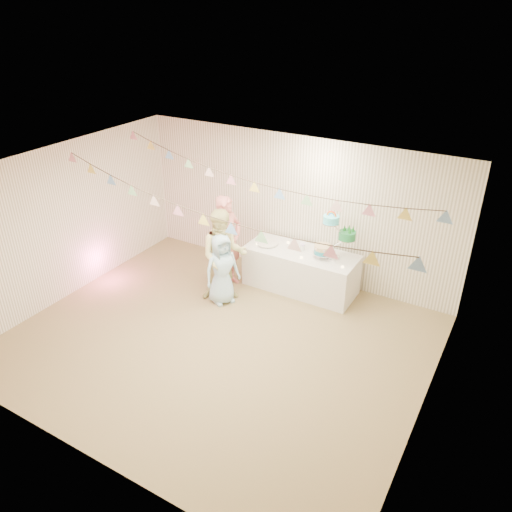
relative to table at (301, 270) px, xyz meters
The scene contains 23 objects.
floor 2.09m from the table, 101.16° to the right, with size 6.00×6.00×0.00m, color olive.
ceiling 3.04m from the table, 101.16° to the right, with size 6.00×6.00×0.00m, color white.
back_wall 1.12m from the table, 129.83° to the left, with size 6.00×6.00×0.00m, color white.
front_wall 4.63m from the table, 95.04° to the right, with size 6.00×6.00×0.00m, color white.
left_wall 4.06m from the table, 149.25° to the right, with size 5.00×5.00×0.00m, color white.
right_wall 3.42m from the table, 37.86° to the right, with size 5.00×5.00×0.00m, color white.
table is the anchor object (origin of this frame).
cake_stand 0.95m from the table, ahead, with size 0.71×0.42×0.79m, color silver, non-canonical shape.
cake_bottom 0.62m from the table, ahead, with size 0.31×0.31×0.15m, color teal, non-canonical shape.
cake_middle 1.05m from the table, 10.86° to the left, with size 0.27×0.27×0.22m, color #1A783C, non-canonical shape.
cake_top_tier 1.12m from the table, ahead, with size 0.25×0.25×0.19m, color #50E6FC, non-canonical shape.
platter 0.76m from the table, behind, with size 0.37×0.37×0.02m, color white.
posy 0.46m from the table, 100.63° to the left, with size 0.13×0.13×0.15m, color white, non-canonical shape.
person_adult_a 1.38m from the table, 156.27° to the right, with size 0.62×0.40×1.69m, color #D0716D.
person_adult_b 1.43m from the table, 137.38° to the right, with size 0.79×0.61×1.62m, color #DCD287.
person_child 1.44m from the table, 132.58° to the right, with size 0.61×0.40×1.25m, color #AAD8F1.
bunting_back 2.22m from the table, 113.40° to the right, with size 5.60×1.10×0.40m, color pink, non-canonical shape.
bunting_front 2.99m from the table, 100.18° to the right, with size 5.60×0.90×0.36m, color #72A5E5, non-canonical shape.
tealight_0 0.90m from the table, 169.38° to the right, with size 0.04×0.04×0.03m, color #FFD88C.
tealight_1 0.55m from the table, 152.78° to the left, with size 0.04×0.04×0.03m, color #FFD88C.
tealight_2 0.45m from the table, 65.56° to the right, with size 0.04×0.04×0.03m, color #FFD88C.
tealight_3 0.56m from the table, 32.15° to the left, with size 0.04×0.04×0.03m, color #FFD88C.
tealight_4 0.92m from the table, 12.38° to the right, with size 0.04×0.04×0.03m, color #FFD88C.
Camera 1 is at (3.55, -4.97, 4.66)m, focal length 35.00 mm.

